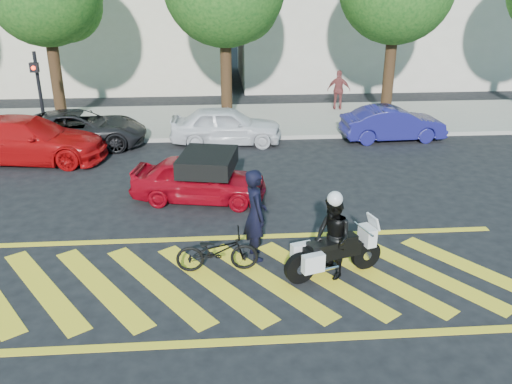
{
  "coord_description": "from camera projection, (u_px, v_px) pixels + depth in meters",
  "views": [
    {
      "loc": [
        -0.44,
        -9.33,
        5.82
      ],
      "look_at": [
        0.42,
        2.1,
        1.05
      ],
      "focal_mm": 38.0,
      "sensor_mm": 36.0,
      "label": 1
    }
  ],
  "objects": [
    {
      "name": "parked_right",
      "position": [
        393.0,
        124.0,
        19.5
      ],
      "size": [
        3.74,
        1.46,
        1.21
      ],
      "primitive_type": "imported",
      "rotation": [
        0.0,
        0.0,
        1.62
      ],
      "color": "navy",
      "rests_on": "ground"
    },
    {
      "name": "red_convertible",
      "position": [
        199.0,
        179.0,
        14.4
      ],
      "size": [
        3.78,
        2.11,
        1.22
      ],
      "primitive_type": "imported",
      "rotation": [
        0.0,
        0.0,
        1.37
      ],
      "color": "#9D0715",
      "rests_on": "ground"
    },
    {
      "name": "signal_pole",
      "position": [
        39.0,
        90.0,
        18.63
      ],
      "size": [
        0.28,
        0.43,
        3.2
      ],
      "color": "black",
      "rests_on": "ground"
    },
    {
      "name": "officer_moto",
      "position": [
        333.0,
        238.0,
        10.74
      ],
      "size": [
        0.86,
        0.98,
        1.7
      ],
      "primitive_type": "imported",
      "rotation": [
        0.0,
        0.0,
        -1.26
      ],
      "color": "black",
      "rests_on": "ground"
    },
    {
      "name": "police_motorcycle",
      "position": [
        333.0,
        253.0,
        10.86
      ],
      "size": [
        2.1,
        1.03,
        0.95
      ],
      "rotation": [
        0.0,
        0.0,
        0.31
      ],
      "color": "black",
      "rests_on": "ground"
    },
    {
      "name": "ground",
      "position": [
        243.0,
        281.0,
        10.85
      ],
      "size": [
        90.0,
        90.0,
        0.0
      ],
      "primitive_type": "plane",
      "color": "black",
      "rests_on": "ground"
    },
    {
      "name": "officer_bike",
      "position": [
        255.0,
        215.0,
        11.38
      ],
      "size": [
        0.62,
        0.82,
        2.01
      ],
      "primitive_type": "imported",
      "rotation": [
        0.0,
        0.0,
        1.78
      ],
      "color": "black",
      "rests_on": "ground"
    },
    {
      "name": "parked_mid_left",
      "position": [
        79.0,
        129.0,
        18.71
      ],
      "size": [
        4.75,
        2.47,
        1.28
      ],
      "primitive_type": "imported",
      "rotation": [
        0.0,
        0.0,
        1.65
      ],
      "color": "black",
      "rests_on": "ground"
    },
    {
      "name": "parked_mid_right",
      "position": [
        226.0,
        125.0,
        19.06
      ],
      "size": [
        3.98,
        1.76,
        1.33
      ],
      "primitive_type": "imported",
      "rotation": [
        0.0,
        0.0,
        1.52
      ],
      "color": "silver",
      "rests_on": "ground"
    },
    {
      "name": "pedestrian_right",
      "position": [
        339.0,
        90.0,
        23.07
      ],
      "size": [
        1.04,
        0.6,
        1.66
      ],
      "primitive_type": "imported",
      "rotation": [
        0.0,
        0.0,
        2.93
      ],
      "color": "brown",
      "rests_on": "sidewalk"
    },
    {
      "name": "parked_left",
      "position": [
        28.0,
        140.0,
        17.31
      ],
      "size": [
        5.15,
        2.56,
        1.44
      ],
      "primitive_type": "imported",
      "rotation": [
        0.0,
        0.0,
        1.46
      ],
      "color": "#B30B0C",
      "rests_on": "ground"
    },
    {
      "name": "crosswalk",
      "position": [
        241.0,
        281.0,
        10.85
      ],
      "size": [
        12.33,
        4.0,
        0.01
      ],
      "color": "yellow",
      "rests_on": "ground"
    },
    {
      "name": "sidewalk",
      "position": [
        227.0,
        121.0,
        21.87
      ],
      "size": [
        60.0,
        5.0,
        0.15
      ],
      "primitive_type": "cube",
      "color": "#9E998E",
      "rests_on": "ground"
    },
    {
      "name": "bicycle",
      "position": [
        217.0,
        251.0,
        11.08
      ],
      "size": [
        1.69,
        0.61,
        0.89
      ],
      "primitive_type": "imported",
      "rotation": [
        0.0,
        0.0,
        1.58
      ],
      "color": "black",
      "rests_on": "ground"
    }
  ]
}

